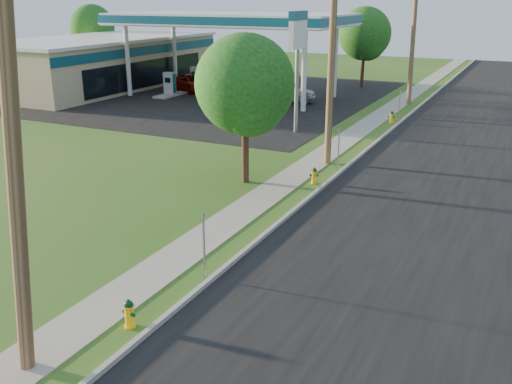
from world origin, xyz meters
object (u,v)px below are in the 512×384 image
fuel_pump_se (293,88)px  hydrant_mid (314,176)px  utility_pole_far (413,37)px  hydrant_far (391,117)px  hydrant_near (129,314)px  price_pylon (298,37)px  tree_back (93,29)px  car_silver (283,92)px  utility_pole_mid (332,58)px  tree_lot (365,36)px  car_red (192,83)px  utility_pole_near (13,155)px  tree_verge (246,89)px  fuel_pump_nw (170,87)px  fuel_pump_sw (196,81)px  fuel_pump_ne (272,95)px

fuel_pump_se → hydrant_mid: fuel_pump_se is taller
utility_pole_far → hydrant_far: bearing=-85.7°
fuel_pump_se → hydrant_near: bearing=-74.0°
utility_pole_far → price_pylon: size_ratio=1.39×
tree_back → hydrant_far: size_ratio=8.65×
tree_back → car_silver: size_ratio=1.42×
utility_pole_mid → tree_lot: 24.96m
price_pylon → hydrant_near: price_pylon is taller
car_red → car_silver: 9.28m
tree_lot → hydrant_near: (5.82, -40.12, -4.04)m
utility_pole_near → fuel_pump_se: (-8.90, 35.00, -4.08)m
tree_lot → utility_pole_near: bearing=-82.8°
tree_verge → tree_back: (-31.46, 26.66, 0.41)m
price_pylon → car_red: price_pylon is taller
tree_back → hydrant_far: tree_back is taller
fuel_pump_nw → price_pylon: bearing=-28.2°
fuel_pump_nw → hydrant_far: bearing=-7.8°
fuel_pump_nw → tree_verge: size_ratio=0.51×
utility_pole_far → fuel_pump_sw: size_ratio=2.97×
hydrant_mid → car_silver: car_silver is taller
car_silver → tree_lot: bearing=-37.8°
utility_pole_near → hydrant_mid: (0.54, 14.76, -4.45)m
hydrant_mid → tree_lot: bearing=102.0°
tree_lot → hydrant_near: bearing=-81.7°
car_silver → fuel_pump_se: bearing=-12.4°
price_pylon → utility_pole_far: bearing=72.7°
fuel_pump_ne → hydrant_near: size_ratio=4.24×
fuel_pump_nw → tree_verge: bearing=-47.8°
utility_pole_far → tree_verge: size_ratio=1.52×
tree_back → car_silver: bearing=-17.6°
car_red → utility_pole_far: bearing=-59.5°
hydrant_mid → fuel_pump_se: bearing=115.0°
utility_pole_near → car_red: 38.46m
utility_pole_mid → price_pylon: (-3.90, 5.50, 0.48)m
utility_pole_far → tree_back: 33.83m
price_pylon → tree_lot: size_ratio=1.00×
fuel_pump_ne → tree_lot: size_ratio=0.47×
car_silver → fuel_pump_nw: bearing=78.1°
utility_pole_mid → hydrant_mid: (0.54, -3.24, -4.60)m
tree_back → car_red: tree_back is taller
utility_pole_far → hydrant_mid: bearing=-88.6°
tree_lot → tree_back: 28.32m
fuel_pump_se → hydrant_mid: size_ratio=4.41×
fuel_pump_sw → hydrant_far: fuel_pump_sw is taller
tree_verge → tree_back: 41.24m
utility_pole_mid → fuel_pump_se: utility_pole_mid is taller
tree_verge → hydrant_near: tree_verge is taller
car_red → fuel_pump_sw: bearing=34.7°
fuel_pump_ne → car_silver: 1.38m
fuel_pump_ne → utility_pole_near: bearing=-74.0°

